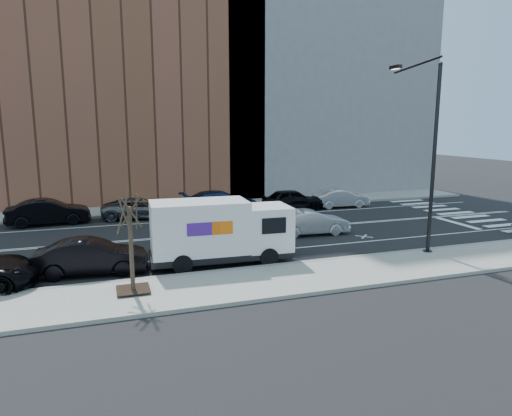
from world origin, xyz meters
TOP-DOWN VIEW (x-y plane):
  - ground at (0.00, 0.00)m, footprint 120.00×120.00m
  - sidewalk_near at (0.00, -8.80)m, footprint 44.00×3.60m
  - sidewalk_far at (0.00, 8.80)m, footprint 44.00×3.60m
  - curb_near at (0.00, -7.00)m, footprint 44.00×0.25m
  - curb_far at (0.00, 7.00)m, footprint 44.00×0.25m
  - crosswalk at (16.00, 0.00)m, footprint 3.00×14.00m
  - road_markings at (0.00, 0.00)m, footprint 40.00×8.60m
  - bldg_brick at (-8.00, 15.60)m, footprint 26.00×10.00m
  - bldg_concrete at (12.00, 15.60)m, footprint 20.00×10.00m
  - streetlight at (7.00, -6.91)m, footprint 0.44×4.02m
  - street_tree at (-7.00, -8.40)m, footprint 1.20×1.20m
  - fedex_van at (-2.96, -5.60)m, footprint 6.50×2.52m
  - far_parked_b at (-11.21, 5.84)m, footprint 5.05×2.03m
  - far_parked_c at (-5.60, 6.06)m, footprint 5.21×2.88m
  - far_parked_d at (-0.00, 5.99)m, footprint 5.71×2.57m
  - far_parked_e at (5.41, 5.61)m, footprint 4.68×2.11m
  - far_parked_f at (9.32, 5.42)m, footprint 4.32×1.66m
  - driving_sedan at (3.37, -1.85)m, footprint 4.40×1.73m
  - near_parked_rear_a at (-8.48, -5.33)m, footprint 4.73×2.08m

SIDE VIEW (x-z plane):
  - ground at x=0.00m, z-range 0.00..0.00m
  - crosswalk at x=16.00m, z-range 0.00..0.01m
  - road_markings at x=0.00m, z-range 0.00..0.01m
  - sidewalk_near at x=0.00m, z-range 0.00..0.15m
  - sidewalk_far at x=0.00m, z-range 0.00..0.15m
  - curb_near at x=0.00m, z-range 0.00..0.17m
  - curb_far at x=0.00m, z-range 0.00..0.17m
  - far_parked_c at x=-5.60m, z-range 0.00..1.38m
  - far_parked_f at x=9.32m, z-range 0.00..1.40m
  - driving_sedan at x=3.37m, z-range 0.00..1.43m
  - near_parked_rear_a at x=-8.48m, z-range 0.00..1.51m
  - far_parked_e at x=5.41m, z-range 0.00..1.56m
  - far_parked_d at x=0.00m, z-range 0.00..1.63m
  - far_parked_b at x=-11.21m, z-range 0.00..1.63m
  - street_tree at x=-7.00m, z-range -0.42..3.33m
  - fedex_van at x=-2.96m, z-range 0.07..3.00m
  - streetlight at x=7.00m, z-range 0.41..9.75m
  - bldg_brick at x=-8.00m, z-range 0.00..22.00m
  - bldg_concrete at x=12.00m, z-range 0.00..26.00m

